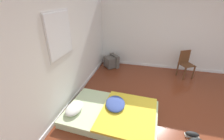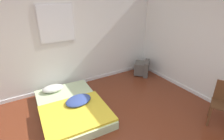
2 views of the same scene
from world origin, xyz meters
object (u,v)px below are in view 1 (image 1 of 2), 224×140
(crt_tv, at_px, (112,61))
(wooden_chair, at_px, (185,62))
(mattress_bed, at_px, (112,113))
(sneaker_pair, at_px, (194,138))

(crt_tv, bearing_deg, wooden_chair, -92.24)
(mattress_bed, height_order, sneaker_pair, mattress_bed)
(wooden_chair, relative_size, sneaker_pair, 2.99)
(crt_tv, xyz_separation_m, wooden_chair, (-0.10, -2.55, 0.29))
(wooden_chair, height_order, sneaker_pair, wooden_chair)
(wooden_chair, bearing_deg, mattress_bed, 143.06)
(mattress_bed, xyz_separation_m, crt_tv, (2.60, 0.67, 0.11))
(crt_tv, xyz_separation_m, sneaker_pair, (-2.80, -2.33, -0.17))
(crt_tv, distance_m, wooden_chair, 2.57)
(mattress_bed, relative_size, wooden_chair, 2.33)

